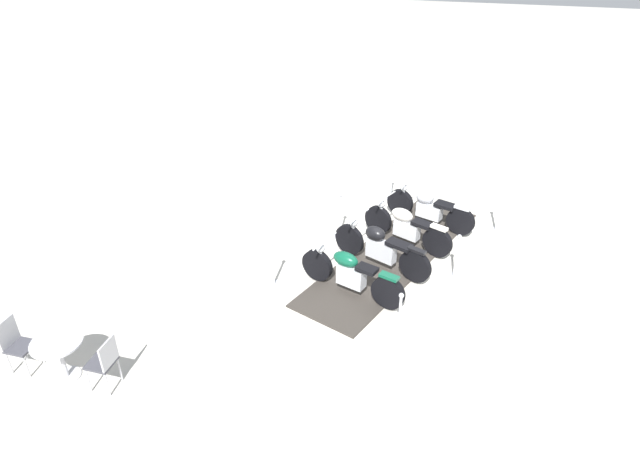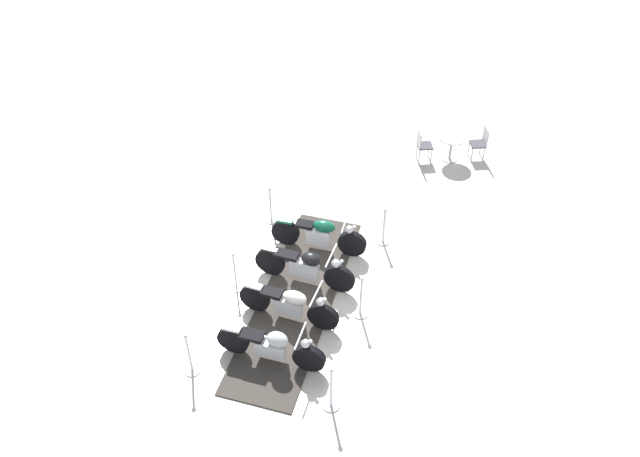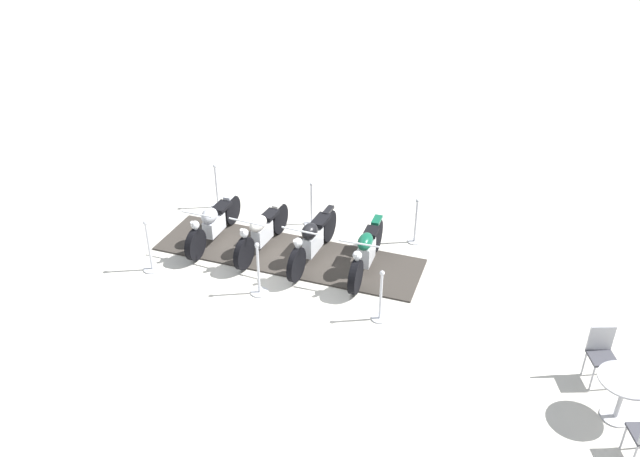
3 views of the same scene
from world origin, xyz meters
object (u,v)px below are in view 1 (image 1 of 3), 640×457
at_px(motorcycle_black, 380,247).
at_px(motorcycle_forest, 350,273).
at_px(stanchion_left_mid, 455,266).
at_px(stanchion_right_mid, 340,223).
at_px(stanchion_right_front, 391,187).
at_px(cafe_chair_near_table, 104,361).
at_px(stanchion_right_rear, 273,270).
at_px(cafe_table, 59,350).
at_px(cafe_chair_across_table, 16,342).
at_px(stanchion_left_rear, 399,324).
at_px(stanchion_left_front, 498,218).
at_px(motorcycle_cream, 406,226).
at_px(motorcycle_chrome, 429,207).

height_order(motorcycle_black, motorcycle_forest, motorcycle_black).
bearing_deg(stanchion_left_mid, motorcycle_forest, -60.97).
bearing_deg(stanchion_left_mid, stanchion_right_mid, -110.34).
distance_m(motorcycle_black, stanchion_right_mid, 1.52).
bearing_deg(stanchion_left_mid, stanchion_right_front, -150.09).
distance_m(stanchion_right_front, cafe_chair_near_table, 8.43).
bearing_deg(stanchion_right_rear, cafe_table, -35.81).
bearing_deg(motorcycle_forest, stanchion_right_mid, -52.17).
height_order(stanchion_right_rear, cafe_chair_across_table, stanchion_right_rear).
xyz_separation_m(stanchion_left_mid, stanchion_left_rear, (2.23, -0.83, 0.07)).
bearing_deg(cafe_chair_across_table, motorcycle_forest, 35.49).
bearing_deg(stanchion_left_rear, stanchion_left_mid, 159.66).
relative_size(stanchion_left_front, stanchion_left_rear, 1.06).
distance_m(stanchion_right_mid, cafe_table, 6.42).
xyz_separation_m(motorcycle_cream, stanchion_right_mid, (0.05, -1.51, -0.14)).
height_order(motorcycle_black, stanchion_right_front, stanchion_right_front).
bearing_deg(motorcycle_chrome, stanchion_right_front, -25.30).
xyz_separation_m(motorcycle_forest, stanchion_left_mid, (-1.09, 1.96, -0.18)).
xyz_separation_m(cafe_chair_near_table, cafe_chair_across_table, (0.02, -1.65, -0.02)).
xyz_separation_m(motorcycle_forest, cafe_chair_near_table, (3.46, -3.12, 0.07)).
xyz_separation_m(motorcycle_black, cafe_chair_across_table, (4.54, -5.17, 0.03)).
bearing_deg(stanchion_right_mid, motorcycle_chrome, 120.14).
bearing_deg(stanchion_left_front, motorcycle_cream, -59.31).
bearing_deg(stanchion_right_front, motorcycle_black, 5.12).
relative_size(motorcycle_chrome, stanchion_right_rear, 2.07).
height_order(stanchion_right_rear, cafe_table, stanchion_right_rear).
xyz_separation_m(motorcycle_black, motorcycle_forest, (1.07, -0.40, -0.02)).
height_order(stanchion_left_front, stanchion_left_rear, stanchion_left_front).
bearing_deg(motorcycle_forest, stanchion_left_front, -111.31).
bearing_deg(motorcycle_cream, stanchion_left_rear, 120.15).
relative_size(motorcycle_cream, stanchion_left_mid, 1.99).
bearing_deg(motorcycle_forest, motorcycle_chrome, -91.67).
bearing_deg(stanchion_left_front, cafe_chair_across_table, -48.05).
xyz_separation_m(stanchion_right_front, cafe_chair_across_table, (7.80, -4.88, 0.20)).
height_order(motorcycle_black, cafe_chair_across_table, motorcycle_black).
bearing_deg(stanchion_left_front, cafe_table, -44.77).
distance_m(stanchion_right_mid, stanchion_left_front, 3.73).
bearing_deg(stanchion_right_front, motorcycle_forest, -1.40).
distance_m(stanchion_right_mid, cafe_chair_near_table, 6.05).
distance_m(motorcycle_forest, stanchion_right_front, 4.33).
xyz_separation_m(stanchion_right_mid, cafe_chair_across_table, (5.56, -4.05, 0.19)).
bearing_deg(motorcycle_forest, stanchion_right_front, -72.68).
relative_size(motorcycle_cream, stanchion_right_front, 1.85).
distance_m(motorcycle_forest, stanchion_left_rear, 1.62).
relative_size(motorcycle_black, stanchion_right_front, 1.95).
bearing_deg(stanchion_left_rear, motorcycle_cream, -173.94).
relative_size(stanchion_left_rear, cafe_chair_across_table, 1.10).
distance_m(motorcycle_black, motorcycle_forest, 1.14).
distance_m(motorcycle_black, stanchion_right_front, 3.27).
bearing_deg(stanchion_right_rear, motorcycle_cream, 134.31).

